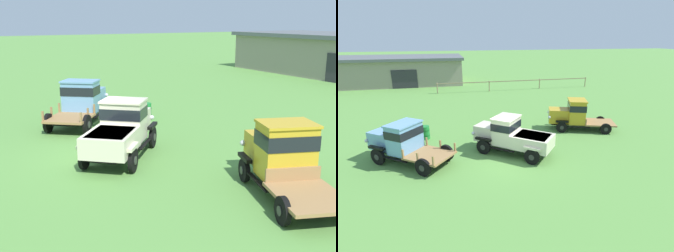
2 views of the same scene
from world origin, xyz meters
The scene contains 7 objects.
ground_plane centered at (0.00, 0.00, 0.00)m, with size 240.00×240.00×0.00m, color #5B9342.
farm_shed centered at (-11.22, 28.36, 1.93)m, with size 22.11×9.93×3.82m.
paddock_fence centered at (5.90, 19.26, 1.01)m, with size 19.77×0.39×1.30m.
vintage_truck_foreground_near centered at (-5.60, 1.24, 1.18)m, with size 4.88×4.31×2.22m.
vintage_truck_second_in_line centered at (0.44, 0.81, 1.12)m, with size 4.58×4.21×2.18m.
vintage_truck_midrow_center centered at (5.94, 3.81, 1.15)m, with size 5.04×3.25×2.23m.
oil_drum_beside_row centered at (-4.59, 4.33, 0.44)m, with size 0.59×0.59×0.88m.
Camera 2 is at (-3.22, -12.90, 6.52)m, focal length 28.00 mm.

